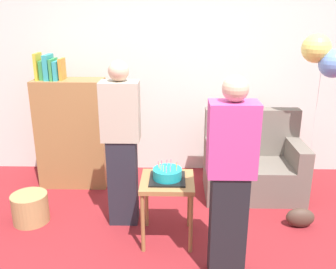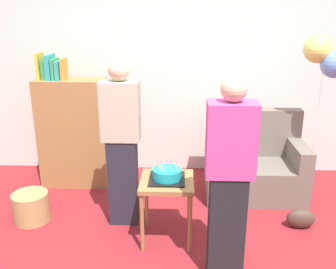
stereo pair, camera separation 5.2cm
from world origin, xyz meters
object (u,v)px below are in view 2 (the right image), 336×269
side_table (167,189)px  person_blowing_candles (122,144)px  couch (254,166)px  balloon_bunch (326,56)px  handbag (301,219)px  birthday_cake (167,175)px  bookshelf (73,131)px  person_holding_cake (229,181)px  wicker_basket (31,207)px

side_table → person_blowing_candles: person_blowing_candles is taller
couch → balloon_bunch: 1.42m
person_blowing_candles → handbag: 1.91m
person_blowing_candles → birthday_cake: bearing=-43.4°
side_table → bookshelf: bearing=135.5°
bookshelf → person_holding_cake: size_ratio=0.98×
couch → side_table: (-0.97, -0.97, 0.17)m
couch → handbag: couch is taller
side_table → person_holding_cake: (0.49, -0.47, 0.32)m
person_holding_cake → wicker_basket: size_ratio=4.53×
bookshelf → person_holding_cake: 2.33m
birthday_cake → balloon_bunch: bearing=28.6°
balloon_bunch → side_table: bearing=-151.4°
bookshelf → person_blowing_candles: 1.14m
couch → person_blowing_candles: person_blowing_candles is taller
side_table → balloon_bunch: bearing=28.6°
person_blowing_candles → wicker_basket: person_blowing_candles is taller
birthday_cake → person_holding_cake: bearing=-44.2°
side_table → person_blowing_candles: size_ratio=0.37×
bookshelf → balloon_bunch: (2.77, -0.28, 0.93)m
couch → wicker_basket: size_ratio=3.06×
bookshelf → wicker_basket: bookshelf is taller
person_holding_cake → wicker_basket: (-1.88, 0.73, -0.68)m
birthday_cake → person_holding_cake: 0.70m
person_holding_cake → handbag: bearing=-126.8°
person_blowing_candles → person_holding_cake: bearing=-49.5°
person_holding_cake → side_table: bearing=-31.2°
side_table → person_blowing_candles: bearing=146.7°
person_holding_cake → couch: bearing=-95.4°
side_table → balloon_bunch: 2.12m
handbag → balloon_bunch: size_ratio=0.15×
birthday_cake → wicker_basket: birthday_cake is taller
couch → wicker_basket: couch is taller
birthday_cake → side_table: bearing=-105.8°
birthday_cake → person_blowing_candles: bearing=146.7°
birthday_cake → person_blowing_candles: 0.56m
side_table → person_holding_cake: bearing=-44.2°
side_table → wicker_basket: bearing=169.5°
bookshelf → balloon_bunch: balloon_bunch is taller
couch → side_table: bearing=-134.8°
couch → handbag: 0.86m
handbag → balloon_bunch: 1.66m
side_table → person_holding_cake: 0.75m
person_blowing_candles → couch: bearing=15.6°
side_table → person_holding_cake: size_ratio=0.37×
wicker_basket → birthday_cake: bearing=-10.5°
bookshelf → person_blowing_candles: size_ratio=0.98×
couch → person_blowing_candles: 1.64m
couch → person_holding_cake: size_ratio=0.67×
person_holding_cake → handbag: 1.31m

